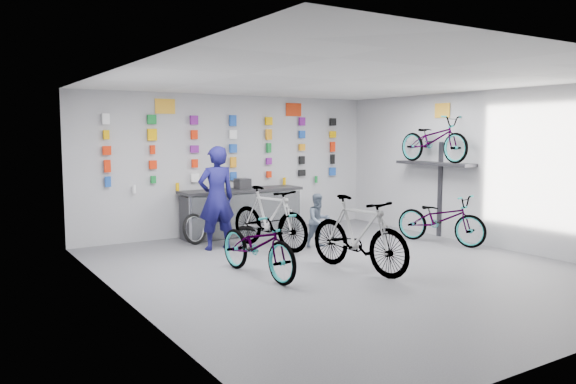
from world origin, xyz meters
TOP-DOWN VIEW (x-y plane):
  - floor at (0.00, 0.00)m, footprint 8.00×8.00m
  - ceiling at (0.00, 0.00)m, footprint 8.00×8.00m
  - wall_back at (0.00, 4.00)m, footprint 7.00×0.00m
  - wall_left at (-3.50, 0.00)m, footprint 0.00×8.00m
  - wall_right at (3.50, 0.00)m, footprint 0.00×8.00m
  - counter at (0.00, 3.54)m, footprint 2.70×0.66m
  - merch_wall at (0.02, 3.93)m, footprint 5.56×0.08m
  - wall_bracket at (3.33, 1.20)m, footprint 0.39×1.90m
  - sign_left at (-1.50, 3.98)m, footprint 0.42×0.02m
  - sign_right at (1.60, 3.98)m, footprint 0.42×0.02m
  - sign_side at (3.48, 1.20)m, footprint 0.02×0.40m
  - bike_left at (-1.42, 0.33)m, footprint 0.83×1.95m
  - bike_center at (0.07, -0.26)m, footprint 0.86×2.05m
  - bike_right at (2.90, 0.63)m, footprint 1.14×1.98m
  - bike_service at (-0.21, 2.03)m, footprint 1.02×2.04m
  - bike_wall at (3.25, 1.20)m, footprint 0.63×1.80m
  - clerk at (-1.09, 2.49)m, footprint 0.74×0.51m
  - customer at (0.65, 1.64)m, footprint 0.51×0.40m
  - spare_wheel at (-1.25, 3.17)m, footprint 0.64×0.40m
  - register at (0.02, 3.55)m, footprint 0.28×0.30m

SIDE VIEW (x-z plane):
  - floor at x=0.00m, z-range 0.00..0.00m
  - spare_wheel at x=-1.25m, z-range -0.01..0.61m
  - counter at x=0.00m, z-range -0.01..0.99m
  - bike_right at x=2.90m, z-range 0.00..0.98m
  - bike_left at x=-1.42m, z-range 0.00..1.00m
  - customer at x=0.65m, z-range 0.00..1.03m
  - bike_service at x=-0.21m, z-range 0.00..1.18m
  - bike_center at x=0.07m, z-range 0.00..1.20m
  - clerk at x=-1.09m, z-range 0.00..1.94m
  - register at x=0.02m, z-range 1.00..1.22m
  - wall_bracket at x=3.33m, z-range 0.46..2.46m
  - wall_back at x=0.00m, z-range -2.00..5.00m
  - wall_left at x=-3.50m, z-range -2.50..5.50m
  - wall_right at x=3.50m, z-range -2.50..5.50m
  - merch_wall at x=0.02m, z-range 1.05..2.62m
  - bike_wall at x=3.25m, z-range 1.58..2.53m
  - sign_side at x=3.48m, z-range 2.50..2.80m
  - sign_left at x=-1.50m, z-range 2.57..2.87m
  - sign_right at x=1.60m, z-range 2.57..2.87m
  - ceiling at x=0.00m, z-range 3.00..3.00m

